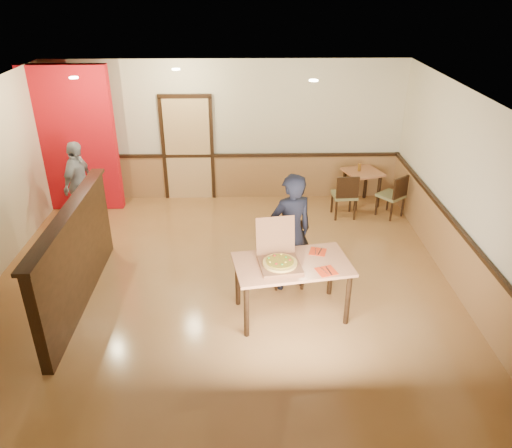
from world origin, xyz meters
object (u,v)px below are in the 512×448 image
(diner_chair, at_px, (288,251))
(passerby, at_px, (79,184))
(side_chair_left, at_px, (345,194))
(main_table, at_px, (292,270))
(pizza_box, at_px, (279,260))
(side_chair_right, at_px, (394,194))
(diner, at_px, (291,233))
(condiment, at_px, (359,167))
(side_table, at_px, (362,179))

(diner_chair, bearing_deg, passerby, 148.98)
(side_chair_left, distance_m, passerby, 4.94)
(main_table, bearing_deg, side_chair_left, 57.26)
(diner_chair, relative_size, side_chair_left, 1.07)
(passerby, bearing_deg, diner_chair, -108.38)
(passerby, bearing_deg, main_table, -117.58)
(main_table, relative_size, pizza_box, 2.38)
(diner_chair, bearing_deg, side_chair_right, 42.77)
(pizza_box, bearing_deg, diner_chair, 68.67)
(side_chair_left, distance_m, side_chair_right, 0.94)
(diner, bearing_deg, condiment, -139.86)
(side_chair_right, relative_size, pizza_box, 1.23)
(main_table, xyz_separation_m, diner, (0.03, 0.69, 0.20))
(side_chair_left, height_order, diner, diner)
(main_table, distance_m, diner, 0.72)
(side_chair_left, relative_size, diner, 0.49)
(diner, bearing_deg, passerby, -51.78)
(passerby, xyz_separation_m, pizza_box, (3.47, -2.90, 0.09))
(passerby, bearing_deg, pizza_box, -119.20)
(side_table, bearing_deg, diner, -119.98)
(main_table, height_order, side_chair_right, side_chair_right)
(diner_chair, xyz_separation_m, side_chair_right, (2.19, 2.17, -0.05))
(condiment, bearing_deg, side_chair_left, -120.39)
(diner_chair, distance_m, condiment, 3.24)
(side_table, relative_size, pizza_box, 1.21)
(side_table, height_order, condiment, condiment)
(side_chair_left, height_order, passerby, passerby)
(diner, relative_size, passerby, 1.14)
(side_chair_left, relative_size, pizza_box, 1.28)
(side_chair_left, bearing_deg, diner_chair, 56.55)
(condiment, bearing_deg, side_chair_right, -47.68)
(side_chair_right, xyz_separation_m, passerby, (-5.86, -0.14, 0.33))
(main_table, distance_m, side_chair_left, 3.27)
(side_chair_right, relative_size, condiment, 5.62)
(side_table, bearing_deg, passerby, -172.15)
(main_table, distance_m, side_table, 4.01)
(main_table, relative_size, side_table, 1.97)
(side_chair_right, height_order, side_table, side_chair_right)
(side_chair_left, relative_size, side_table, 1.06)
(diner, relative_size, pizza_box, 2.62)
(side_chair_right, height_order, passerby, passerby)
(main_table, height_order, pizza_box, pizza_box)
(pizza_box, bearing_deg, side_chair_left, 55.79)
(main_table, bearing_deg, passerby, 132.10)
(diner, height_order, pizza_box, diner)
(diner, xyz_separation_m, condiment, (1.61, 2.94, -0.12))
(diner_chair, distance_m, pizza_box, 0.96)
(side_chair_left, xyz_separation_m, diner, (-1.24, -2.31, 0.42))
(diner, xyz_separation_m, pizza_box, (-0.21, -0.71, -0.02))
(diner, height_order, condiment, diner)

